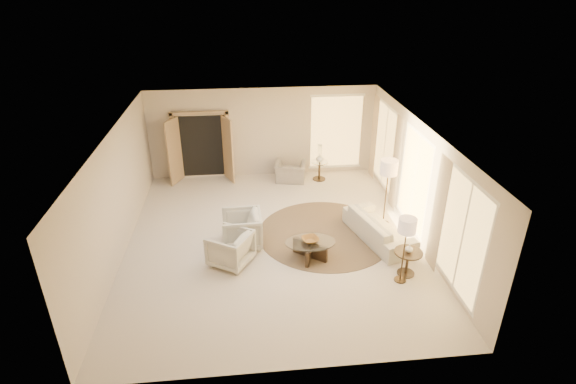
{
  "coord_description": "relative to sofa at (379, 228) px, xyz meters",
  "views": [
    {
      "loc": [
        -0.62,
        -9.3,
        5.95
      ],
      "look_at": [
        0.4,
        0.4,
        1.1
      ],
      "focal_mm": 28.0,
      "sensor_mm": 36.0,
      "label": 1
    }
  ],
  "objects": [
    {
      "name": "windows_right",
      "position": [
        0.89,
        0.3,
        1.04
      ],
      "size": [
        0.1,
        6.4,
        2.4
      ],
      "primitive_type": null,
      "color": "#FFC866",
      "rests_on": "room"
    },
    {
      "name": "armchair_right",
      "position": [
        -3.58,
        -0.65,
        0.12
      ],
      "size": [
        1.1,
        1.12,
        0.86
      ],
      "primitive_type": "imported",
      "rotation": [
        0.0,
        0.0,
        -2.11
      ],
      "color": "beige",
      "rests_on": "room"
    },
    {
      "name": "bowl",
      "position": [
        -1.78,
        -0.61,
        0.16
      ],
      "size": [
        0.46,
        0.46,
        0.09
      ],
      "primitive_type": "imported",
      "rotation": [
        0.0,
        0.0,
        0.25
      ],
      "color": "brown",
      "rests_on": "coffee_table"
    },
    {
      "name": "accent_chair",
      "position": [
        -1.77,
        3.6,
        0.09
      ],
      "size": [
        1.03,
        0.77,
        0.82
      ],
      "primitive_type": "imported",
      "rotation": [
        0.0,
        0.0,
        2.96
      ],
      "color": "gray",
      "rests_on": "room"
    },
    {
      "name": "french_doors",
      "position": [
        -4.46,
        4.02,
        0.75
      ],
      "size": [
        1.95,
        0.66,
        2.16
      ],
      "color": "#A3855D",
      "rests_on": "room"
    },
    {
      "name": "curtains_right",
      "position": [
        0.84,
        1.2,
        0.99
      ],
      "size": [
        0.06,
        5.2,
        2.6
      ],
      "primitive_type": null,
      "color": "tan",
      "rests_on": "room"
    },
    {
      "name": "side_table",
      "position": [
        -0.86,
        3.6,
        0.05
      ],
      "size": [
        0.52,
        0.52,
        0.6
      ],
      "rotation": [
        0.0,
        0.0,
        -0.02
      ],
      "color": "#30251A",
      "rests_on": "room"
    },
    {
      "name": "coffee_table",
      "position": [
        -1.78,
        -0.61,
        -0.05
      ],
      "size": [
        1.45,
        1.45,
        0.43
      ],
      "rotation": [
        0.0,
        0.0,
        0.3
      ],
      "color": "black",
      "rests_on": "room"
    },
    {
      "name": "floor_lamp_near",
      "position": [
        0.34,
        0.69,
        1.21
      ],
      "size": [
        0.43,
        0.43,
        1.79
      ],
      "rotation": [
        0.0,
        0.0,
        -0.08
      ],
      "color": "#30251A",
      "rests_on": "room"
    },
    {
      "name": "end_table",
      "position": [
        0.2,
        -1.45,
        0.08
      ],
      "size": [
        0.6,
        0.6,
        0.57
      ],
      "rotation": [
        0.0,
        0.0,
        -0.18
      ],
      "color": "black",
      "rests_on": "room"
    },
    {
      "name": "room",
      "position": [
        -2.56,
        0.2,
        1.08
      ],
      "size": [
        7.04,
        8.04,
        2.83
      ],
      "color": "beige",
      "rests_on": "ground"
    },
    {
      "name": "side_vase",
      "position": [
        -0.86,
        3.6,
        0.41
      ],
      "size": [
        0.24,
        0.24,
        0.25
      ],
      "primitive_type": "imported",
      "rotation": [
        0.0,
        0.0,
        0.02
      ],
      "color": "white",
      "rests_on": "side_table"
    },
    {
      "name": "area_rug",
      "position": [
        -1.25,
        0.38,
        -0.31
      ],
      "size": [
        4.03,
        4.03,
        0.01
      ],
      "primitive_type": "cylinder",
      "rotation": [
        0.0,
        0.0,
        0.23
      ],
      "color": "#3A2A1D",
      "rests_on": "room"
    },
    {
      "name": "window_back_corner",
      "position": [
        -0.26,
        4.15,
        1.04
      ],
      "size": [
        1.7,
        0.1,
        2.4
      ],
      "primitive_type": null,
      "color": "#FFC866",
      "rests_on": "room"
    },
    {
      "name": "end_vase",
      "position": [
        0.2,
        -1.45,
        0.34
      ],
      "size": [
        0.21,
        0.21,
        0.17
      ],
      "primitive_type": "imported",
      "rotation": [
        0.0,
        0.0,
        -0.28
      ],
      "color": "white",
      "rests_on": "end_table"
    },
    {
      "name": "armchair_left",
      "position": [
        -3.32,
        0.09,
        0.15
      ],
      "size": [
        0.88,
        0.93,
        0.93
      ],
      "primitive_type": "imported",
      "rotation": [
        0.0,
        0.0,
        -1.54
      ],
      "color": "beige",
      "rests_on": "room"
    },
    {
      "name": "sofa",
      "position": [
        0.0,
        0.0,
        0.0
      ],
      "size": [
        1.4,
        2.3,
        0.63
      ],
      "primitive_type": "imported",
      "rotation": [
        0.0,
        0.0,
        1.85
      ],
      "color": "beige",
      "rests_on": "room"
    },
    {
      "name": "floor_lamp_far",
      "position": [
        0.0,
        -1.67,
        0.97
      ],
      "size": [
        0.37,
        0.37,
        1.51
      ],
      "rotation": [
        0.0,
        0.0,
        0.26
      ],
      "color": "#30251A",
      "rests_on": "room"
    }
  ]
}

